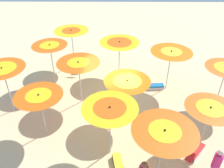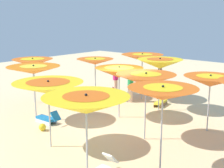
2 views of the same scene
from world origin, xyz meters
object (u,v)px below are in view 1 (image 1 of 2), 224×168
at_px(beach_umbrella_6, 79,66).
at_px(beach_umbrella_7, 50,48).
at_px(lounger_0, 77,69).
at_px(beach_umbrella_9, 110,112).
at_px(beach_umbrella_4, 210,111).
at_px(beach_umbrella_8, 164,134).
at_px(beach_ball, 143,80).
at_px(beachgoer_0, 216,165).
at_px(beach_umbrella_11, 3,71).
at_px(lounger_3, 119,165).
at_px(beach_umbrella_10, 39,99).
at_px(beach_umbrella_3, 72,34).
at_px(beach_umbrella_1, 171,54).
at_px(beach_umbrella_2, 119,45).
at_px(lounger_1, 196,152).
at_px(beach_umbrella_5, 127,85).
at_px(lounger_2, 154,85).
at_px(beachgoer_2, 159,141).

relative_size(beach_umbrella_6, beach_umbrella_7, 0.96).
bearing_deg(lounger_0, beach_umbrella_9, -164.58).
relative_size(beach_umbrella_4, beach_umbrella_8, 0.89).
height_order(beach_umbrella_8, beach_ball, beach_umbrella_8).
bearing_deg(beachgoer_0, beach_umbrella_4, -110.14).
relative_size(beach_umbrella_7, beach_ball, 9.03).
relative_size(beach_umbrella_11, lounger_3, 1.94).
height_order(beach_umbrella_6, beachgoer_0, beach_umbrella_6).
distance_m(beach_umbrella_10, beach_umbrella_11, 2.58).
height_order(beach_umbrella_3, beach_umbrella_4, beach_umbrella_3).
bearing_deg(beach_umbrella_1, beach_umbrella_8, 166.46).
bearing_deg(lounger_0, beach_umbrella_3, 13.91).
xyz_separation_m(beach_umbrella_2, beach_umbrella_10, (-4.89, 3.34, -0.10)).
distance_m(beach_umbrella_3, lounger_1, 9.53).
bearing_deg(beach_umbrella_9, beachgoer_0, -108.38).
bearing_deg(beach_umbrella_11, beach_umbrella_4, -104.61).
distance_m(beach_umbrella_5, beach_umbrella_6, 2.62).
bearing_deg(beach_umbrella_9, beach_umbrella_6, 25.14).
xyz_separation_m(beach_umbrella_5, lounger_2, (2.53, -1.72, -1.79)).
bearing_deg(beach_umbrella_7, beach_umbrella_6, -134.40).
height_order(beach_umbrella_4, beachgoer_0, beach_umbrella_4).
xyz_separation_m(beach_umbrella_11, lounger_2, (1.95, -7.34, -2.10)).
distance_m(beach_umbrella_9, lounger_1, 4.02).
bearing_deg(beach_umbrella_6, beach_umbrella_4, -119.04).
bearing_deg(beach_umbrella_6, beach_umbrella_9, -154.86).
height_order(beach_umbrella_1, beach_umbrella_11, beach_umbrella_11).
bearing_deg(beach_umbrella_4, beachgoer_2, 107.55).
relative_size(beach_umbrella_1, lounger_0, 2.04).
height_order(beach_umbrella_9, lounger_0, beach_umbrella_9).
height_order(beach_umbrella_1, beachgoer_0, beach_umbrella_1).
distance_m(beachgoer_2, beach_ball, 5.54).
height_order(lounger_1, beachgoer_0, beachgoer_0).
height_order(beach_umbrella_3, beach_umbrella_11, beach_umbrella_3).
relative_size(beach_umbrella_3, beach_umbrella_9, 1.03).
distance_m(beach_umbrella_3, beach_umbrella_5, 5.94).
bearing_deg(beachgoer_2, beach_umbrella_6, 42.48).
relative_size(beach_umbrella_10, lounger_1, 1.92).
height_order(beach_umbrella_4, beach_umbrella_6, beach_umbrella_6).
bearing_deg(beach_umbrella_3, beachgoer_0, -143.32).
bearing_deg(beachgoer_0, beach_umbrella_1, -102.18).
distance_m(beach_umbrella_3, lounger_2, 5.87).
height_order(beach_umbrella_6, lounger_1, beach_umbrella_6).
xyz_separation_m(beachgoer_0, beach_ball, (6.45, 1.82, -0.71)).
bearing_deg(beach_ball, beach_umbrella_11, 110.98).
bearing_deg(beach_umbrella_11, beach_umbrella_3, -28.94).
bearing_deg(beachgoer_2, beach_umbrella_1, -15.99).
relative_size(beach_umbrella_4, beachgoer_2, 1.18).
xyz_separation_m(lounger_1, beachgoer_2, (-0.13, 1.60, 0.80)).
xyz_separation_m(lounger_3, beachgoer_2, (0.52, -1.54, 0.79)).
xyz_separation_m(lounger_1, lounger_2, (4.68, 1.04, 0.01)).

